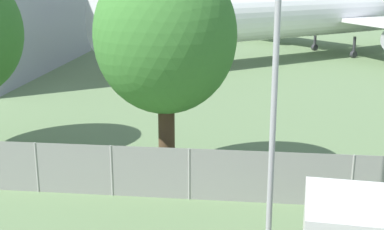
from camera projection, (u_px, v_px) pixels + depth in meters
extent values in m
cylinder|color=gray|center=(37.00, 167.00, 17.69)|extent=(0.07, 0.07, 1.73)
cylinder|color=gray|center=(112.00, 171.00, 17.40)|extent=(0.07, 0.07, 1.73)
cylinder|color=gray|center=(189.00, 174.00, 17.12)|extent=(0.07, 0.07, 1.73)
cylinder|color=gray|center=(269.00, 178.00, 16.83)|extent=(0.07, 0.07, 1.73)
cylinder|color=gray|center=(352.00, 181.00, 16.55)|extent=(0.07, 0.07, 1.73)
cube|color=gray|center=(189.00, 174.00, 17.12)|extent=(56.00, 0.01, 1.73)
cylinder|color=white|center=(322.00, 12.00, 44.48)|extent=(27.90, 22.32, 3.87)
cone|color=white|center=(123.00, 22.00, 35.78)|extent=(5.42, 5.42, 3.87)
cube|color=white|center=(269.00, 10.00, 53.01)|extent=(13.34, 13.35, 0.30)
cylinder|color=#939399|center=(285.00, 22.00, 51.66)|extent=(3.83, 3.49, 1.74)
cylinder|color=#2D2D33|center=(217.00, 55.00, 40.19)|extent=(0.24, 0.24, 1.75)
cylinder|color=#2D2D33|center=(217.00, 63.00, 40.34)|extent=(0.63, 0.58, 0.56)
cylinder|color=#2D2D33|center=(354.00, 47.00, 44.07)|extent=(0.24, 0.24, 1.75)
cylinder|color=#2D2D33|center=(354.00, 54.00, 44.23)|extent=(0.63, 0.58, 0.56)
cylinder|color=#2D2D33|center=(315.00, 41.00, 47.94)|extent=(0.24, 0.24, 1.75)
cylinder|color=#2D2D33|center=(315.00, 47.00, 48.10)|extent=(0.63, 0.58, 0.56)
cylinder|color=#4C3823|center=(167.00, 139.00, 18.33)|extent=(0.56, 0.56, 3.13)
ellipsoid|color=#38702D|center=(165.00, 35.00, 17.38)|extent=(4.69, 4.69, 5.16)
cylinder|color=#99999E|center=(274.00, 96.00, 13.58)|extent=(0.16, 0.16, 8.24)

